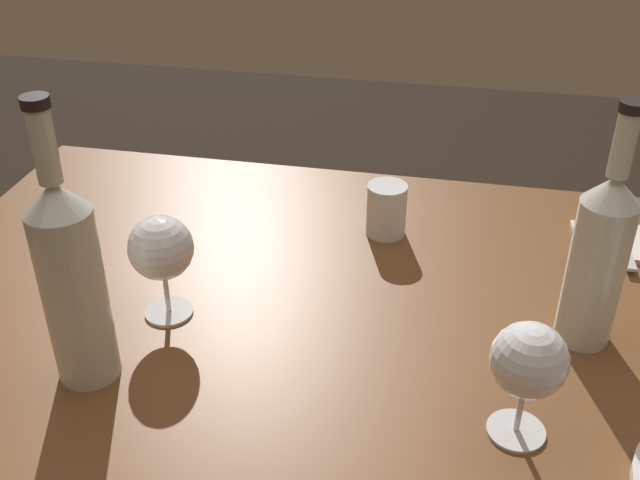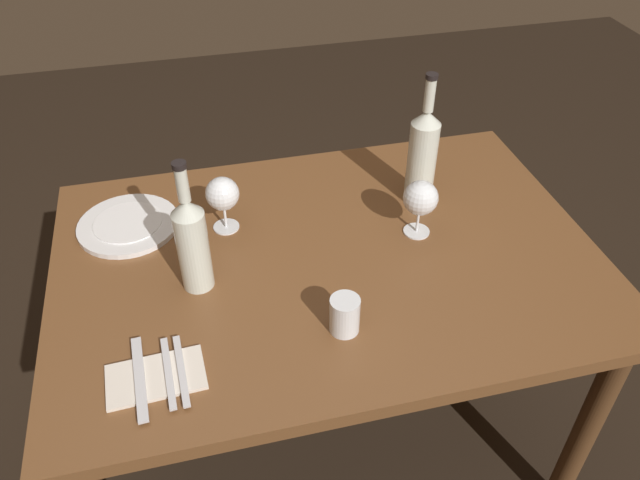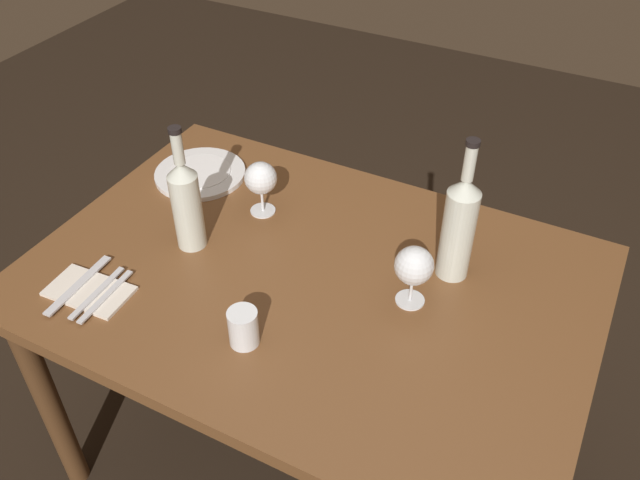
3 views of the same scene
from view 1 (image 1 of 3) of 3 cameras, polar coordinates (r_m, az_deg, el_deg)
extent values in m
cube|color=brown|center=(1.04, 1.79, -6.91)|extent=(1.30, 0.90, 0.04)
cylinder|color=#50311A|center=(1.72, -15.67, -6.19)|extent=(0.06, 0.06, 0.70)
cylinder|color=white|center=(1.06, -11.28, -5.32)|extent=(0.07, 0.07, 0.00)
cylinder|color=white|center=(1.04, -11.48, -3.77)|extent=(0.01, 0.01, 0.07)
sphere|color=white|center=(1.01, -11.89, -0.58)|extent=(0.09, 0.09, 0.09)
cylinder|color=#510A14|center=(1.01, -11.85, -0.88)|extent=(0.07, 0.07, 0.02)
cylinder|color=white|center=(0.90, 14.53, -13.72)|extent=(0.07, 0.07, 0.00)
cylinder|color=white|center=(0.88, 14.84, -12.09)|extent=(0.01, 0.01, 0.07)
sphere|color=white|center=(0.84, 15.47, -8.72)|extent=(0.08, 0.08, 0.08)
cylinder|color=#510A14|center=(0.84, 15.43, -8.95)|extent=(0.07, 0.07, 0.02)
cylinder|color=silver|center=(0.92, -17.92, -4.08)|extent=(0.07, 0.07, 0.23)
cone|color=silver|center=(0.86, -19.34, 3.09)|extent=(0.07, 0.07, 0.03)
cylinder|color=silver|center=(0.83, -20.06, 6.68)|extent=(0.03, 0.03, 0.08)
cylinder|color=black|center=(0.82, -20.67, 9.71)|extent=(0.03, 0.03, 0.01)
cylinder|color=silver|center=(1.01, 19.97, -2.35)|extent=(0.07, 0.07, 0.20)
cone|color=silver|center=(0.95, 21.24, 3.56)|extent=(0.07, 0.07, 0.03)
cylinder|color=silver|center=(0.93, 21.91, 6.67)|extent=(0.03, 0.03, 0.08)
cylinder|color=black|center=(0.91, 22.48, 9.27)|extent=(0.03, 0.03, 0.01)
cylinder|color=white|center=(1.20, 5.02, 2.30)|extent=(0.06, 0.06, 0.09)
cylinder|color=silver|center=(1.21, 4.99, 1.89)|extent=(0.05, 0.05, 0.06)
cube|color=silver|center=(1.28, 22.75, -0.27)|extent=(0.20, 0.12, 0.01)
cube|color=silver|center=(1.28, 21.72, 0.09)|extent=(0.02, 0.18, 0.00)
cube|color=silver|center=(1.27, 20.62, 0.21)|extent=(0.02, 0.18, 0.00)
camera|label=2|loc=(1.94, 21.13, 40.60)|focal=34.97mm
camera|label=3|loc=(1.97, -12.22, 43.63)|focal=37.35mm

